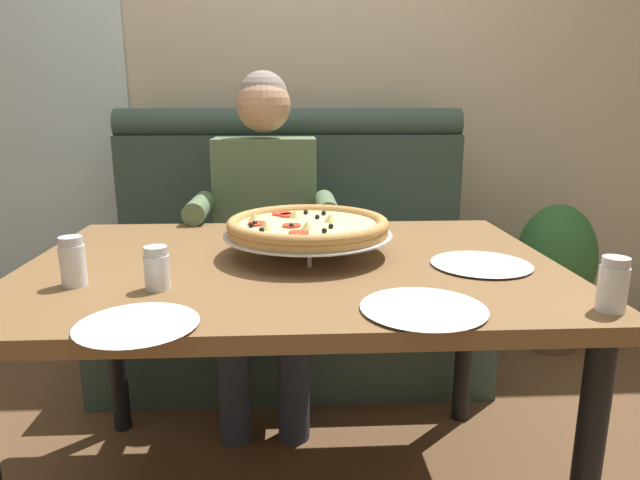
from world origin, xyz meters
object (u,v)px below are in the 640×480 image
at_px(dining_table, 294,289).
at_px(potted_plant, 555,270).
at_px(shaker_parmesan, 75,265).
at_px(plate_near_left, 482,262).
at_px(booth_bench, 293,276).
at_px(shaker_oregano, 614,288).
at_px(pizza, 309,227).
at_px(plate_near_right, 139,322).
at_px(plate_far_side, 425,305).
at_px(diner_main, 266,220).
at_px(shaker_pepper_flakes, 159,271).

xyz_separation_m(dining_table, potted_plant, (1.24, 1.02, -0.28)).
distance_m(shaker_parmesan, plate_near_left, 0.99).
relative_size(booth_bench, shaker_oregano, 14.40).
bearing_deg(pizza, dining_table, -126.99).
relative_size(pizza, plate_near_right, 2.00).
bearing_deg(plate_near_left, shaker_oregano, -64.90).
bearing_deg(pizza, booth_bench, 92.77).
relative_size(shaker_oregano, plate_near_right, 0.48).
bearing_deg(dining_table, plate_far_side, -55.26).
height_order(diner_main, plate_near_left, diner_main).
height_order(booth_bench, plate_near_left, booth_bench).
xyz_separation_m(booth_bench, pizza, (0.04, -0.90, 0.42)).
height_order(plate_near_left, plate_far_side, same).
xyz_separation_m(shaker_pepper_flakes, plate_near_left, (0.79, 0.14, -0.03)).
bearing_deg(plate_near_left, plate_far_side, -126.13).
bearing_deg(shaker_oregano, diner_main, 124.18).
xyz_separation_m(pizza, plate_near_right, (-0.33, -0.49, -0.07)).
height_order(dining_table, pizza, pizza).
bearing_deg(pizza, shaker_pepper_flakes, -141.43).
bearing_deg(plate_near_left, shaker_parmesan, -173.89).
xyz_separation_m(plate_near_right, plate_far_side, (0.55, 0.06, 0.00)).
height_order(dining_table, shaker_pepper_flakes, shaker_pepper_flakes).
xyz_separation_m(pizza, potted_plant, (1.20, 0.97, -0.44)).
bearing_deg(shaker_pepper_flakes, dining_table, 35.79).
relative_size(diner_main, plate_far_side, 4.97).
bearing_deg(potted_plant, shaker_pepper_flakes, -141.19).
bearing_deg(plate_near_right, plate_far_side, 5.68).
distance_m(dining_table, pizza, 0.17).
bearing_deg(dining_table, plate_near_right, -123.71).
height_order(booth_bench, potted_plant, booth_bench).
xyz_separation_m(shaker_oregano, plate_near_left, (-0.15, 0.33, -0.04)).
bearing_deg(plate_near_right, potted_plant, 43.59).
xyz_separation_m(shaker_oregano, shaker_parmesan, (-1.14, 0.22, 0.00)).
distance_m(diner_main, shaker_pepper_flakes, 0.93).
bearing_deg(shaker_oregano, booth_bench, 115.19).
distance_m(booth_bench, plate_near_right, 1.46).
relative_size(booth_bench, plate_near_right, 6.97).
height_order(shaker_oregano, plate_far_side, shaker_oregano).
height_order(shaker_pepper_flakes, plate_near_left, shaker_pepper_flakes).
distance_m(diner_main, plate_near_right, 1.14).
relative_size(diner_main, shaker_oregano, 11.45).
bearing_deg(shaker_pepper_flakes, plate_near_left, 10.25).
height_order(dining_table, potted_plant, dining_table).
height_order(dining_table, shaker_oregano, shaker_oregano).
distance_m(shaker_oregano, plate_far_side, 0.38).
distance_m(dining_table, shaker_oregano, 0.76).
xyz_separation_m(shaker_pepper_flakes, plate_near_right, (0.01, -0.22, -0.03)).
bearing_deg(dining_table, shaker_oregano, -32.10).
bearing_deg(plate_near_left, pizza, 163.30).
bearing_deg(plate_far_side, shaker_oregano, -3.18).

